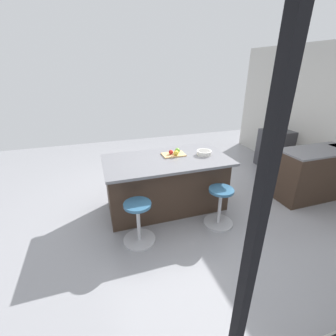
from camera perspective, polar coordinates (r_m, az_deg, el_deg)
The scene contains 13 objects.
ground_plane at distance 4.12m, azimuth 1.51°, elevation -8.59°, with size 8.18×8.18×0.00m, color gray.
window_panel_rear at distance 1.86m, azimuth 33.34°, elevation -24.75°, with size 6.29×0.12×2.65m.
interior_partition_left at distance 5.50m, azimuth 34.92°, elevation 10.34°, with size 0.12×5.28×2.65m.
sink_cabinet at distance 5.15m, azimuth 34.73°, elevation -0.54°, with size 2.04×0.60×1.18m.
oven_range at distance 6.00m, azimuth 24.75°, elevation 4.34°, with size 0.60×0.61×0.87m.
kitchen_island at distance 3.80m, azimuth -0.45°, elevation -3.69°, with size 1.93×1.04×0.89m.
stool_by_window at distance 3.56m, azimuth 12.56°, elevation -9.54°, with size 0.44×0.44×0.60m.
stool_middle at distance 3.20m, azimuth -7.25°, elevation -13.42°, with size 0.44×0.44×0.60m.
cutting_board at distance 3.73m, azimuth 1.36°, elevation 3.34°, with size 0.36×0.24×0.02m, color tan.
apple_green at distance 3.77m, azimuth 2.34°, elevation 4.33°, with size 0.08×0.08×0.08m, color #609E2D.
apple_yellow at distance 3.65m, azimuth 2.05°, elevation 3.71°, with size 0.08×0.08×0.08m, color gold.
apple_red at distance 3.70m, azimuth 0.72°, elevation 3.94°, with size 0.07×0.07×0.07m, color red.
fruit_bowl at distance 3.78m, azimuth 8.87°, elevation 3.79°, with size 0.23×0.23×0.07m.
Camera 1 is at (1.18, 3.28, 2.20)m, focal length 24.77 mm.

